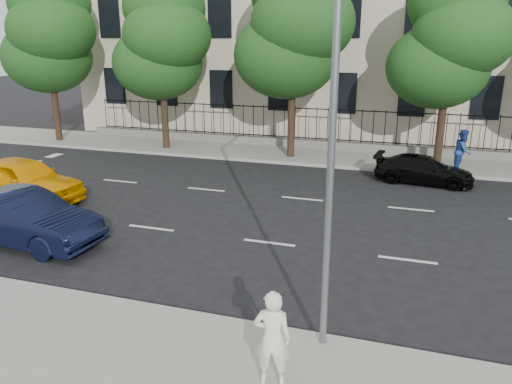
# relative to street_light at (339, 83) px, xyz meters

# --- Properties ---
(ground) EXTENTS (120.00, 120.00, 0.00)m
(ground) POSITION_rel_street_light_xyz_m (-2.50, 1.77, -5.15)
(ground) COLOR black
(ground) RESTS_ON ground
(near_sidewalk) EXTENTS (60.00, 4.00, 0.15)m
(near_sidewalk) POSITION_rel_street_light_xyz_m (-2.50, -2.23, -5.07)
(near_sidewalk) COLOR gray
(near_sidewalk) RESTS_ON ground
(far_sidewalk) EXTENTS (60.00, 4.00, 0.15)m
(far_sidewalk) POSITION_rel_street_light_xyz_m (-2.50, 15.77, -5.07)
(far_sidewalk) COLOR gray
(far_sidewalk) RESTS_ON ground
(lane_markings) EXTENTS (49.60, 4.62, 0.01)m
(lane_markings) POSITION_rel_street_light_xyz_m (-2.50, 6.52, -5.14)
(lane_markings) COLOR silver
(lane_markings) RESTS_ON ground
(iron_fence) EXTENTS (30.00, 0.50, 2.20)m
(iron_fence) POSITION_rel_street_light_xyz_m (-2.50, 17.47, -4.50)
(iron_fence) COLOR slate
(iron_fence) RESTS_ON far_sidewalk
(street_light) EXTENTS (0.25, 3.32, 8.05)m
(street_light) POSITION_rel_street_light_xyz_m (0.00, 0.00, 0.00)
(street_light) COLOR slate
(street_light) RESTS_ON near_sidewalk
(tree_a) EXTENTS (5.71, 5.31, 9.39)m
(tree_a) POSITION_rel_street_light_xyz_m (-18.46, 15.13, 0.98)
(tree_a) COLOR #382619
(tree_a) RESTS_ON far_sidewalk
(tree_b) EXTENTS (5.53, 5.12, 8.97)m
(tree_b) POSITION_rel_street_light_xyz_m (-11.46, 15.13, 0.69)
(tree_b) COLOR #382619
(tree_b) RESTS_ON far_sidewalk
(tree_c) EXTENTS (5.89, 5.50, 9.80)m
(tree_c) POSITION_rel_street_light_xyz_m (-4.46, 15.13, 1.26)
(tree_c) COLOR #382619
(tree_c) RESTS_ON far_sidewalk
(tree_d) EXTENTS (5.34, 4.94, 8.84)m
(tree_d) POSITION_rel_street_light_xyz_m (2.54, 15.13, 0.69)
(tree_d) COLOR #382619
(tree_d) RESTS_ON far_sidewalk
(yellow_taxi) EXTENTS (5.06, 2.58, 1.65)m
(yellow_taxi) POSITION_rel_street_light_xyz_m (-12.43, 5.38, -4.32)
(yellow_taxi) COLOR #FFAA00
(yellow_taxi) RESTS_ON ground
(navy_sedan) EXTENTS (4.96, 2.04, 1.60)m
(navy_sedan) POSITION_rel_street_light_xyz_m (-9.43, 1.98, -4.35)
(navy_sedan) COLOR black
(navy_sedan) RESTS_ON ground
(black_sedan) EXTENTS (4.22, 2.09, 1.18)m
(black_sedan) POSITION_rel_street_light_xyz_m (1.89, 12.46, -4.56)
(black_sedan) COLOR black
(black_sedan) RESTS_ON ground
(woman_near) EXTENTS (0.71, 0.53, 1.78)m
(woman_near) POSITION_rel_street_light_xyz_m (-0.62, -2.02, -4.11)
(woman_near) COLOR white
(woman_near) RESTS_ON near_sidewalk
(pedestrian_far) EXTENTS (0.95, 1.09, 1.92)m
(pedestrian_far) POSITION_rel_street_light_xyz_m (3.50, 14.32, -4.04)
(pedestrian_far) COLOR navy
(pedestrian_far) RESTS_ON far_sidewalk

